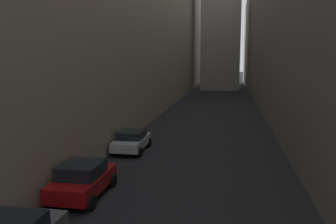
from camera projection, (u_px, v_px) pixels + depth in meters
The scene contains 5 objects.
ground_plane at pixel (213, 109), 44.03m from camera, with size 264.00×264.00×0.00m, color black.
building_block_left at pixel (133, 7), 45.90m from camera, with size 10.17×108.00×25.31m, color gray.
building_block_right at pixel (318, 27), 42.50m from camera, with size 13.32×108.00×19.78m, color slate.
parked_car_left_third at pixel (83, 179), 15.72m from camera, with size 2.07×4.01×1.56m.
parked_car_left_far at pixel (132, 140), 23.56m from camera, with size 1.99×3.90×1.37m.
Camera 1 is at (1.88, 4.06, 6.03)m, focal length 38.16 mm.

